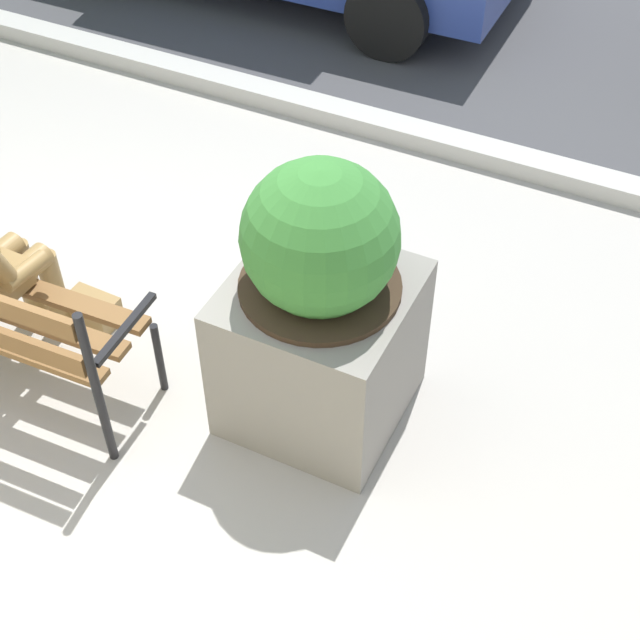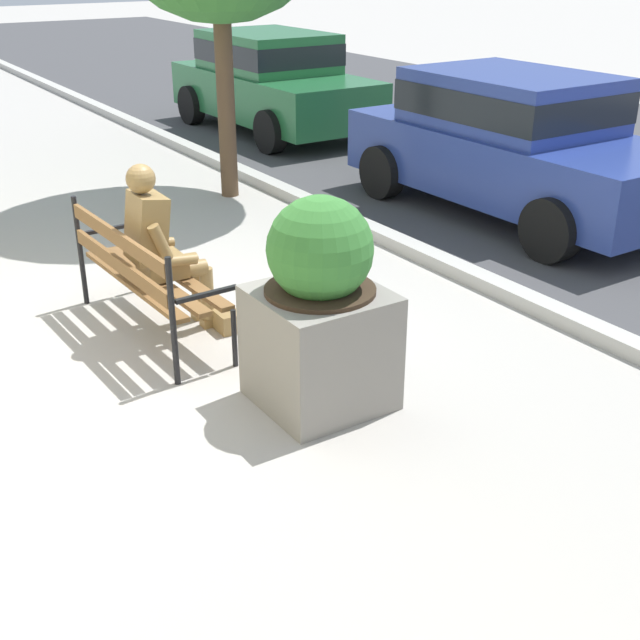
% 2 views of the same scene
% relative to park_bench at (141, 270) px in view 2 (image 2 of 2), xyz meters
% --- Properties ---
extents(ground_plane, '(80.00, 80.00, 0.00)m').
position_rel_park_bench_xyz_m(ground_plane, '(0.20, 0.04, -0.54)').
color(ground_plane, '#ADA8A0').
extents(curb_stone, '(60.00, 0.20, 0.12)m').
position_rel_park_bench_xyz_m(curb_stone, '(0.20, 2.94, -0.48)').
color(curb_stone, '#B2AFA8').
rests_on(curb_stone, ground).
extents(park_bench, '(1.82, 0.60, 0.95)m').
position_rel_park_bench_xyz_m(park_bench, '(0.00, 0.00, 0.00)').
color(park_bench, brown).
rests_on(park_bench, ground).
extents(bronze_statue_seated, '(0.65, 0.76, 1.37)m').
position_rel_park_bench_xyz_m(bronze_statue_seated, '(0.04, 0.21, 0.12)').
color(bronze_statue_seated, olive).
rests_on(bronze_statue_seated, ground).
extents(concrete_planter, '(0.80, 0.80, 1.43)m').
position_rel_park_bench_xyz_m(concrete_planter, '(1.63, 0.59, 0.12)').
color(concrete_planter, gray).
rests_on(concrete_planter, ground).
extents(parked_car_green, '(4.12, 1.96, 1.56)m').
position_rel_park_bench_xyz_m(parked_car_green, '(-6.28, 4.76, 0.30)').
color(parked_car_green, '#236638').
rests_on(parked_car_green, ground).
extents(parked_car_blue, '(4.12, 1.96, 1.56)m').
position_rel_park_bench_xyz_m(parked_car_blue, '(-0.83, 4.76, 0.30)').
color(parked_car_blue, navy).
rests_on(parked_car_blue, ground).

